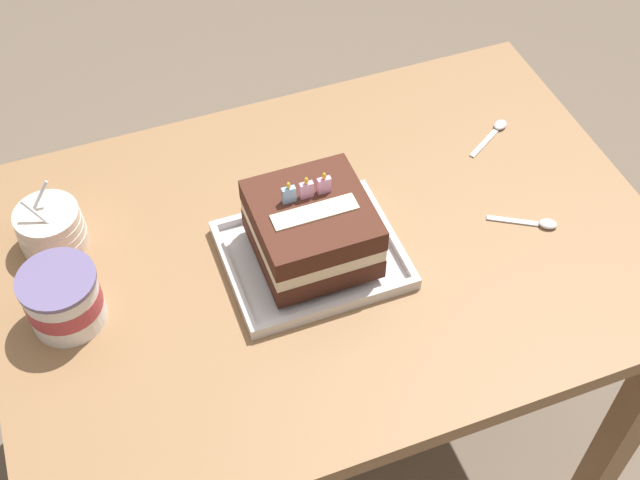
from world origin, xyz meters
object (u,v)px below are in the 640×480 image
Objects in this scene: birthday_cake at (312,229)px; bowl_stack at (51,228)px; serving_spoon_by_bowls at (540,223)px; ice_cream_tub at (63,299)px; foil_tray at (312,256)px; serving_spoon_near_tray at (496,130)px.

birthday_cake is 0.45m from bowl_stack.
birthday_cake is 1.67× the size of serving_spoon_by_bowls.
birthday_cake is at bearing 170.34° from serving_spoon_by_bowls.
ice_cream_tub is at bearing 177.03° from birthday_cake.
serving_spoon_near_tray is (0.45, 0.18, -0.00)m from foil_tray.
bowl_stack reaches higher than ice_cream_tub.
serving_spoon_near_tray is 0.98× the size of serving_spoon_by_bowls.
birthday_cake reaches higher than serving_spoon_near_tray.
birthday_cake is at bearing -25.21° from bowl_stack.
ice_cream_tub reaches higher than serving_spoon_near_tray.
serving_spoon_by_bowls is (0.40, -0.07, -0.00)m from foil_tray.
bowl_stack is 0.17m from ice_cream_tub.
ice_cream_tub reaches higher than foil_tray.
serving_spoon_near_tray and serving_spoon_by_bowls have the same top height.
foil_tray is 0.41m from ice_cream_tub.
serving_spoon_by_bowls is at bearing -9.66° from birthday_cake.
bowl_stack is (-0.41, 0.19, -0.04)m from birthday_cake.
serving_spoon_near_tray is (0.45, 0.18, -0.07)m from birthday_cake.
foil_tray is 0.48m from serving_spoon_near_tray.
birthday_cake is at bearing 90.00° from foil_tray.
bowl_stack is 0.85m from serving_spoon_by_bowls.
foil_tray is at bearing -2.98° from ice_cream_tub.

